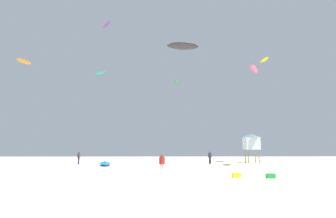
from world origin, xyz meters
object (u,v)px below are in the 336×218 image
object	(u,v)px
kite_aloft_1	(24,61)
kite_aloft_7	(107,25)
kite_aloft_3	(100,73)
lifeguard_tower	(251,142)
kite_aloft_4	(254,69)
cooler_box	(236,175)
kite_aloft_2	(183,46)
kite_aloft_5	(264,60)
kite_grounded_near	(105,163)
gear_bag	(271,176)
kite_aloft_6	(176,82)
person_midground	(210,156)
person_left	(79,157)
person_foreground	(162,162)

from	to	relation	value
kite_aloft_1	kite_aloft_7	world-z (taller)	kite_aloft_7
kite_aloft_3	kite_aloft_1	bearing A→B (deg)	-99.57
lifeguard_tower	kite_aloft_1	distance (m)	32.28
kite_aloft_4	kite_aloft_7	world-z (taller)	kite_aloft_7
cooler_box	kite_aloft_2	world-z (taller)	kite_aloft_2
cooler_box	kite_aloft_1	world-z (taller)	kite_aloft_1
kite_aloft_5	kite_grounded_near	bearing A→B (deg)	-142.55
cooler_box	kite_aloft_5	world-z (taller)	kite_aloft_5
gear_bag	kite_aloft_1	xyz separation A→B (m)	(-24.63, 14.37, 12.66)
kite_aloft_4	kite_aloft_5	distance (m)	17.22
kite_grounded_near	gear_bag	size ratio (longest dim) A/B	8.31
kite_aloft_1	kite_aloft_6	bearing A→B (deg)	50.45
gear_bag	kite_aloft_6	distance (m)	42.37
lifeguard_tower	kite_aloft_6	distance (m)	24.77
kite_grounded_near	person_midground	bearing A→B (deg)	15.84
kite_aloft_3	person_midground	bearing A→B (deg)	-44.07
lifeguard_tower	kite_aloft_1	xyz separation A→B (m)	(-30.14, -6.17, 9.77)
person_left	kite_aloft_1	size ratio (longest dim) A/B	0.73
gear_bag	person_midground	bearing A→B (deg)	92.68
kite_aloft_2	kite_aloft_7	distance (m)	25.35
cooler_box	kite_aloft_7	xyz separation A→B (m)	(-16.37, 32.40, 26.55)
gear_bag	kite_aloft_1	bearing A→B (deg)	149.75
lifeguard_tower	cooler_box	size ratio (longest dim) A/B	7.41
person_midground	lifeguard_tower	distance (m)	6.97
person_left	lifeguard_tower	distance (m)	24.04
kite_aloft_2	kite_aloft_6	bearing A→B (deg)	89.29
person_foreground	lifeguard_tower	size ratio (longest dim) A/B	0.38
person_midground	kite_aloft_5	xyz separation A→B (m)	(15.31, 18.16, 19.93)
person_midground	lifeguard_tower	world-z (taller)	lifeguard_tower
kite_aloft_3	person_foreground	bearing A→B (deg)	-69.04
gear_bag	kite_aloft_1	distance (m)	31.20
kite_aloft_4	kite_aloft_7	bearing A→B (deg)	158.18
cooler_box	kite_aloft_7	world-z (taller)	kite_aloft_7
gear_bag	kite_aloft_2	xyz separation A→B (m)	(-4.70, 14.97, 15.09)
person_foreground	kite_aloft_2	world-z (taller)	kite_aloft_2
kite_aloft_4	kite_aloft_6	xyz separation A→B (m)	(-11.51, 16.32, 1.88)
cooler_box	gear_bag	distance (m)	2.24
kite_aloft_4	kite_aloft_5	xyz separation A→B (m)	(7.33, 14.23, 6.36)
person_midground	cooler_box	distance (m)	18.26
person_left	kite_aloft_7	xyz separation A→B (m)	(-0.31, 15.19, 25.74)
person_foreground	kite_aloft_3	size ratio (longest dim) A/B	0.54
person_midground	kite_aloft_1	size ratio (longest dim) A/B	0.75
person_midground	kite_grounded_near	bearing A→B (deg)	148.45
kite_aloft_1	kite_aloft_2	xyz separation A→B (m)	(19.93, 0.60, 2.43)
cooler_box	kite_aloft_6	world-z (taller)	kite_aloft_6
gear_bag	kite_aloft_4	distance (m)	27.69
gear_bag	kite_aloft_7	distance (m)	46.13
person_left	kite_grounded_near	size ratio (longest dim) A/B	0.36
person_foreground	kite_aloft_2	size ratio (longest dim) A/B	0.38
kite_grounded_near	kite_aloft_4	bearing A→B (deg)	19.89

